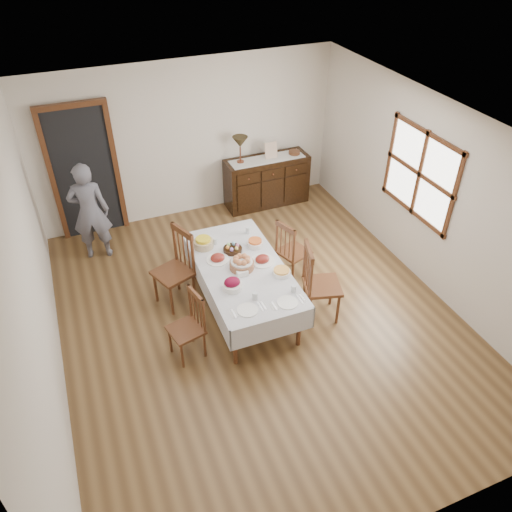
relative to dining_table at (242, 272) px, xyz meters
name	(u,v)px	position (x,y,z in m)	size (l,w,h in m)	color
ground	(259,317)	(0.13, -0.25, -0.62)	(6.00, 6.00, 0.00)	brown
room_shell	(235,198)	(-0.01, 0.18, 1.02)	(5.02, 6.02, 2.65)	white
dining_table	(242,272)	(0.00, 0.00, 0.00)	(1.08, 2.08, 0.71)	silver
chair_left_near	(189,325)	(-0.87, -0.50, -0.17)	(0.45, 0.45, 0.91)	#522C18
chair_left_far	(176,267)	(-0.75, 0.51, -0.06)	(0.60, 0.60, 1.11)	#522C18
chair_right_near	(318,282)	(0.86, -0.48, -0.06)	(0.57, 0.57, 1.10)	#522C18
chair_right_far	(291,250)	(0.89, 0.38, -0.14)	(0.50, 0.50, 0.96)	#522C18
sideboard	(267,181)	(1.40, 2.47, -0.18)	(1.47, 0.53, 0.88)	black
person	(89,209)	(-1.64, 2.00, 0.21)	(0.52, 0.33, 1.66)	slate
bread_basket	(242,263)	(-0.01, -0.02, 0.16)	(0.31, 0.31, 0.18)	brown
egg_basket	(233,249)	(0.01, 0.37, 0.12)	(0.25, 0.25, 0.10)	black
ham_platter_a	(218,258)	(-0.24, 0.26, 0.12)	(0.30, 0.30, 0.11)	white
ham_platter_b	(262,260)	(0.29, 0.01, 0.12)	(0.32, 0.32, 0.11)	white
beet_bowl	(232,284)	(-0.26, -0.35, 0.15)	(0.24, 0.24, 0.15)	white
carrot_bowl	(255,243)	(0.33, 0.37, 0.13)	(0.22, 0.22, 0.10)	white
pineapple_bowl	(203,243)	(-0.32, 0.61, 0.15)	(0.27, 0.27, 0.14)	tan
casserole_dish	(281,272)	(0.41, -0.32, 0.12)	(0.23, 0.23, 0.08)	white
butter_dish	(242,273)	(-0.06, -0.16, 0.12)	(0.14, 0.09, 0.07)	white
setting_left	(250,305)	(-0.19, -0.73, 0.11)	(0.42, 0.31, 0.10)	white
setting_right	(289,298)	(0.29, -0.79, 0.11)	(0.42, 0.31, 0.10)	white
glass_far_a	(215,241)	(-0.15, 0.62, 0.13)	(0.06, 0.06, 0.09)	silver
glass_far_b	(248,230)	(0.35, 0.69, 0.14)	(0.07, 0.07, 0.10)	silver
runner	(267,159)	(1.39, 2.44, 0.26)	(1.30, 0.35, 0.01)	silver
table_lamp	(240,143)	(0.93, 2.49, 0.61)	(0.26, 0.26, 0.46)	brown
picture_frame	(271,150)	(1.47, 2.46, 0.40)	(0.22, 0.08, 0.28)	#CAA992
deco_bowl	(294,153)	(1.91, 2.44, 0.29)	(0.20, 0.20, 0.06)	#522C18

